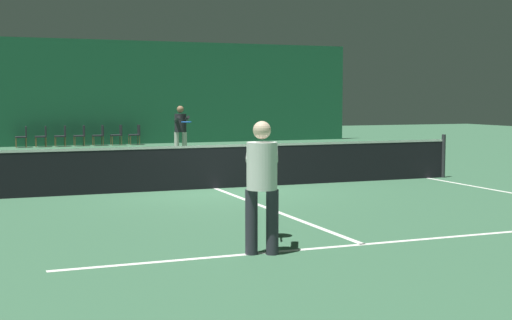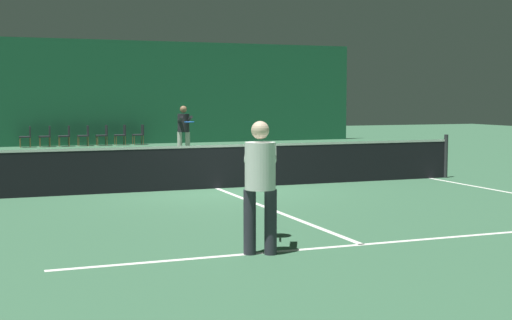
% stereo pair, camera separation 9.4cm
% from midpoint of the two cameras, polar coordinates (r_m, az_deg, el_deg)
% --- Properties ---
extents(ground_plane, '(60.00, 60.00, 0.00)m').
position_cam_midpoint_polar(ground_plane, '(15.58, -2.97, -2.28)').
color(ground_plane, '#386647').
extents(backdrop_curtain, '(23.00, 0.12, 4.40)m').
position_cam_midpoint_polar(backdrop_curtain, '(30.72, -12.07, 5.31)').
color(backdrop_curtain, '#1E5B3D').
rests_on(backdrop_curtain, ground).
extents(court_line_baseline_far, '(11.00, 0.10, 0.00)m').
position_cam_midpoint_polar(court_line_baseline_far, '(27.10, -10.76, 0.74)').
color(court_line_baseline_far, white).
rests_on(court_line_baseline_far, ground).
extents(court_line_service_far, '(8.25, 0.10, 0.00)m').
position_cam_midpoint_polar(court_line_service_far, '(21.73, -8.19, -0.26)').
color(court_line_service_far, white).
rests_on(court_line_service_far, ground).
extents(court_line_service_near, '(8.25, 0.10, 0.00)m').
position_cam_midpoint_polar(court_line_service_near, '(9.78, 8.76, -6.70)').
color(court_line_service_near, white).
rests_on(court_line_service_near, ground).
extents(court_line_sideline_right, '(0.10, 23.80, 0.00)m').
position_cam_midpoint_polar(court_line_sideline_right, '(18.04, 13.89, -1.42)').
color(court_line_sideline_right, white).
rests_on(court_line_sideline_right, ground).
extents(court_line_centre, '(0.10, 12.80, 0.00)m').
position_cam_midpoint_polar(court_line_centre, '(15.58, -2.97, -2.28)').
color(court_line_centre, white).
rests_on(court_line_centre, ground).
extents(tennis_net, '(12.00, 0.10, 1.07)m').
position_cam_midpoint_polar(tennis_net, '(15.53, -2.98, -0.42)').
color(tennis_net, black).
rests_on(tennis_net, ground).
extents(player_near, '(0.85, 1.39, 1.69)m').
position_cam_midpoint_polar(player_near, '(8.97, 0.64, -1.35)').
color(player_near, '#2D2D38').
rests_on(player_near, ground).
extents(player_far, '(0.48, 1.39, 1.71)m').
position_cam_midpoint_polar(player_far, '(23.80, -5.69, 2.62)').
color(player_far, beige).
rests_on(player_far, ground).
extents(courtside_chair_0, '(0.44, 0.44, 0.84)m').
position_cam_midpoint_polar(courtside_chair_0, '(29.88, -17.77, 1.91)').
color(courtside_chair_0, brown).
rests_on(courtside_chair_0, ground).
extents(courtside_chair_1, '(0.44, 0.44, 0.84)m').
position_cam_midpoint_polar(courtside_chair_1, '(29.93, -16.32, 1.95)').
color(courtside_chair_1, brown).
rests_on(courtside_chair_1, ground).
extents(courtside_chair_2, '(0.44, 0.44, 0.84)m').
position_cam_midpoint_polar(courtside_chair_2, '(30.00, -14.88, 1.99)').
color(courtside_chair_2, brown).
rests_on(courtside_chair_2, ground).
extents(courtside_chair_3, '(0.44, 0.44, 0.84)m').
position_cam_midpoint_polar(courtside_chair_3, '(30.09, -13.44, 2.03)').
color(courtside_chair_3, brown).
rests_on(courtside_chair_3, ground).
extents(courtside_chair_4, '(0.44, 0.44, 0.84)m').
position_cam_midpoint_polar(courtside_chair_4, '(30.19, -12.02, 2.07)').
color(courtside_chair_4, brown).
rests_on(courtside_chair_4, ground).
extents(courtside_chair_5, '(0.44, 0.44, 0.84)m').
position_cam_midpoint_polar(courtside_chair_5, '(30.32, -10.60, 2.10)').
color(courtside_chair_5, brown).
rests_on(courtside_chair_5, ground).
extents(courtside_chair_6, '(0.44, 0.44, 0.84)m').
position_cam_midpoint_polar(courtside_chair_6, '(30.47, -9.20, 2.14)').
color(courtside_chair_6, brown).
rests_on(courtside_chair_6, ground).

